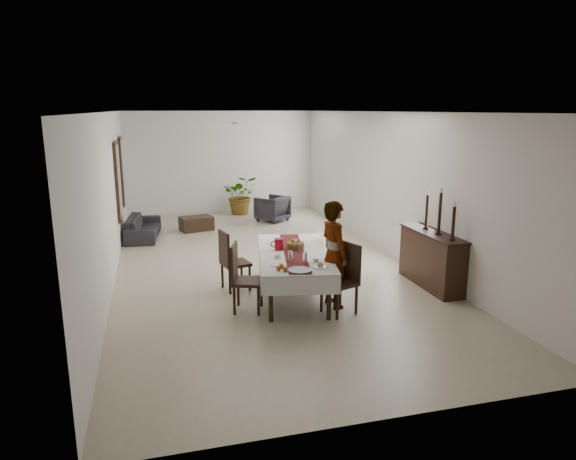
% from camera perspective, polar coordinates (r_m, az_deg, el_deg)
% --- Properties ---
extents(floor, '(6.00, 12.00, 0.00)m').
position_cam_1_polar(floor, '(11.18, -3.01, -3.66)').
color(floor, '#B0A68C').
rests_on(floor, ground).
extents(ceiling, '(6.00, 12.00, 0.02)m').
position_cam_1_polar(ceiling, '(10.69, -3.23, 12.98)').
color(ceiling, white).
rests_on(ceiling, wall_back).
extents(wall_back, '(6.00, 0.02, 3.20)m').
position_cam_1_polar(wall_back, '(16.69, -7.43, 7.50)').
color(wall_back, silver).
rests_on(wall_back, floor).
extents(wall_front, '(6.00, 0.02, 3.20)m').
position_cam_1_polar(wall_front, '(5.24, 10.66, -5.35)').
color(wall_front, silver).
rests_on(wall_front, floor).
extents(wall_left, '(0.02, 12.00, 3.20)m').
position_cam_1_polar(wall_left, '(10.62, -19.19, 3.59)').
color(wall_left, silver).
rests_on(wall_left, floor).
extents(wall_right, '(0.02, 12.00, 3.20)m').
position_cam_1_polar(wall_right, '(11.80, 11.34, 4.97)').
color(wall_right, silver).
rests_on(wall_right, floor).
extents(dining_table_top, '(1.50, 2.65, 0.05)m').
position_cam_1_polar(dining_table_top, '(9.09, 0.67, -2.67)').
color(dining_table_top, black).
rests_on(dining_table_top, table_leg_fl).
extents(table_leg_fl, '(0.09, 0.09, 0.73)m').
position_cam_1_polar(table_leg_fl, '(8.06, -1.92, -7.73)').
color(table_leg_fl, black).
rests_on(table_leg_fl, floor).
extents(table_leg_fr, '(0.09, 0.09, 0.73)m').
position_cam_1_polar(table_leg_fr, '(8.14, 4.60, -7.54)').
color(table_leg_fr, black).
rests_on(table_leg_fr, floor).
extents(table_leg_bl, '(0.09, 0.09, 0.73)m').
position_cam_1_polar(table_leg_bl, '(10.31, -2.42, -2.99)').
color(table_leg_bl, black).
rests_on(table_leg_bl, floor).
extents(table_leg_br, '(0.09, 0.09, 0.73)m').
position_cam_1_polar(table_leg_br, '(10.38, 2.66, -2.89)').
color(table_leg_br, black).
rests_on(table_leg_br, floor).
extents(tablecloth_top, '(1.72, 2.87, 0.01)m').
position_cam_1_polar(tablecloth_top, '(9.08, 0.67, -2.48)').
color(tablecloth_top, silver).
rests_on(tablecloth_top, dining_table_top).
extents(tablecloth_drape_left, '(0.52, 2.64, 0.31)m').
position_cam_1_polar(tablecloth_drape_left, '(9.09, -3.17, -3.47)').
color(tablecloth_drape_left, white).
rests_on(tablecloth_drape_left, dining_table_top).
extents(tablecloth_drape_right, '(0.52, 2.64, 0.31)m').
position_cam_1_polar(tablecloth_drape_right, '(9.19, 4.47, -3.31)').
color(tablecloth_drape_right, silver).
rests_on(tablecloth_drape_right, dining_table_top).
extents(tablecloth_drape_near, '(1.21, 0.24, 0.31)m').
position_cam_1_polar(tablecloth_drape_near, '(7.85, 1.47, -6.19)').
color(tablecloth_drape_near, silver).
rests_on(tablecloth_drape_near, dining_table_top).
extents(tablecloth_drape_far, '(1.21, 0.24, 0.31)m').
position_cam_1_polar(tablecloth_drape_far, '(10.41, 0.07, -1.28)').
color(tablecloth_drape_far, silver).
rests_on(tablecloth_drape_far, dining_table_top).
extents(table_runner, '(0.85, 2.63, 0.00)m').
position_cam_1_polar(table_runner, '(9.08, 0.67, -2.43)').
color(table_runner, '#5A1A19').
rests_on(table_runner, tablecloth_top).
extents(red_pitcher, '(0.18, 0.18, 0.21)m').
position_cam_1_polar(red_pitcher, '(9.18, -1.02, -1.59)').
color(red_pitcher, maroon).
rests_on(red_pitcher, tablecloth_top).
extents(pitcher_handle, '(0.13, 0.04, 0.12)m').
position_cam_1_polar(pitcher_handle, '(9.18, -1.58, -1.59)').
color(pitcher_handle, maroon).
rests_on(pitcher_handle, red_pitcher).
extents(wine_glass_near, '(0.07, 0.07, 0.18)m').
position_cam_1_polar(wine_glass_near, '(8.42, 1.90, -3.09)').
color(wine_glass_near, white).
rests_on(wine_glass_near, tablecloth_top).
extents(wine_glass_mid, '(0.07, 0.07, 0.18)m').
position_cam_1_polar(wine_glass_mid, '(8.50, 0.29, -2.93)').
color(wine_glass_mid, silver).
rests_on(wine_glass_mid, tablecloth_top).
extents(wine_glass_far, '(0.07, 0.07, 0.18)m').
position_cam_1_polar(wine_glass_far, '(9.11, 0.97, -1.81)').
color(wine_glass_far, silver).
rests_on(wine_glass_far, tablecloth_top).
extents(teacup_right, '(0.09, 0.09, 0.06)m').
position_cam_1_polar(teacup_right, '(8.50, 3.12, -3.34)').
color(teacup_right, silver).
rests_on(teacup_right, saucer_right).
extents(saucer_right, '(0.16, 0.16, 0.01)m').
position_cam_1_polar(saucer_right, '(8.51, 3.12, -3.50)').
color(saucer_right, silver).
rests_on(saucer_right, tablecloth_top).
extents(teacup_left, '(0.09, 0.09, 0.06)m').
position_cam_1_polar(teacup_left, '(8.70, -1.18, -2.93)').
color(teacup_left, silver).
rests_on(teacup_left, saucer_left).
extents(saucer_left, '(0.16, 0.16, 0.01)m').
position_cam_1_polar(saucer_left, '(8.71, -1.18, -3.09)').
color(saucer_left, silver).
rests_on(saucer_left, tablecloth_top).
extents(plate_near_right, '(0.25, 0.25, 0.02)m').
position_cam_1_polar(plate_near_right, '(8.22, 3.60, -4.11)').
color(plate_near_right, silver).
rests_on(plate_near_right, tablecloth_top).
extents(bread_near_right, '(0.09, 0.09, 0.09)m').
position_cam_1_polar(bread_near_right, '(8.21, 3.61, -3.92)').
color(bread_near_right, tan).
rests_on(bread_near_right, plate_near_right).
extents(plate_near_left, '(0.25, 0.25, 0.02)m').
position_cam_1_polar(plate_near_left, '(8.31, -1.04, -3.89)').
color(plate_near_left, silver).
rests_on(plate_near_left, tablecloth_top).
extents(plate_far_left, '(0.25, 0.25, 0.02)m').
position_cam_1_polar(plate_far_left, '(9.61, -1.59, -1.51)').
color(plate_far_left, silver).
rests_on(plate_far_left, tablecloth_top).
extents(serving_tray, '(0.37, 0.37, 0.02)m').
position_cam_1_polar(serving_tray, '(8.03, 1.31, -4.48)').
color(serving_tray, '#424348').
rests_on(serving_tray, tablecloth_top).
extents(jam_jar_a, '(0.07, 0.07, 0.08)m').
position_cam_1_polar(jam_jar_a, '(7.98, -0.31, -4.39)').
color(jam_jar_a, '#9B4816').
rests_on(jam_jar_a, tablecloth_top).
extents(jam_jar_b, '(0.07, 0.07, 0.08)m').
position_cam_1_polar(jam_jar_b, '(8.03, -1.08, -4.27)').
color(jam_jar_b, '#954B15').
rests_on(jam_jar_b, tablecloth_top).
extents(jam_jar_c, '(0.07, 0.07, 0.08)m').
position_cam_1_polar(jam_jar_c, '(8.13, -0.75, -4.04)').
color(jam_jar_c, '#8C5B14').
rests_on(jam_jar_c, tablecloth_top).
extents(fruit_basket, '(0.31, 0.31, 0.10)m').
position_cam_1_polar(fruit_basket, '(9.32, 0.86, -1.70)').
color(fruit_basket, brown).
rests_on(fruit_basket, tablecloth_top).
extents(fruit_red, '(0.09, 0.09, 0.09)m').
position_cam_1_polar(fruit_red, '(9.32, 1.04, -1.20)').
color(fruit_red, maroon).
rests_on(fruit_red, fruit_basket).
extents(fruit_green, '(0.08, 0.08, 0.08)m').
position_cam_1_polar(fruit_green, '(9.33, 0.59, -1.19)').
color(fruit_green, '#587523').
rests_on(fruit_green, fruit_basket).
extents(fruit_yellow, '(0.09, 0.09, 0.09)m').
position_cam_1_polar(fruit_yellow, '(9.25, 0.89, -1.31)').
color(fruit_yellow, gold).
rests_on(fruit_yellow, fruit_basket).
extents(chair_right_near_seat, '(0.62, 0.62, 0.06)m').
position_cam_1_polar(chair_right_near_seat, '(8.38, 5.71, -5.89)').
color(chair_right_near_seat, black).
rests_on(chair_right_near_seat, chair_right_near_leg_fl).
extents(chair_right_near_leg_fl, '(0.06, 0.06, 0.48)m').
position_cam_1_polar(chair_right_near_leg_fl, '(8.46, 7.59, -7.71)').
color(chair_right_near_leg_fl, black).
rests_on(chair_right_near_leg_fl, floor).
extents(chair_right_near_leg_fr, '(0.06, 0.06, 0.48)m').
position_cam_1_polar(chair_right_near_leg_fr, '(8.73, 5.83, -6.96)').
color(chair_right_near_leg_fr, black).
rests_on(chair_right_near_leg_fr, floor).
extents(chair_right_near_leg_bl, '(0.06, 0.06, 0.48)m').
position_cam_1_polar(chair_right_near_leg_bl, '(8.21, 5.50, -8.31)').
color(chair_right_near_leg_bl, black).
rests_on(chair_right_near_leg_bl, floor).
extents(chair_right_near_leg_br, '(0.06, 0.06, 0.48)m').
position_cam_1_polar(chair_right_near_leg_br, '(8.50, 3.75, -7.51)').
color(chair_right_near_leg_br, black).
rests_on(chair_right_near_leg_br, floor).
extents(chair_right_near_back, '(0.21, 0.48, 0.62)m').
position_cam_1_polar(chair_right_near_back, '(8.42, 6.92, -3.46)').
color(chair_right_near_back, black).
rests_on(chair_right_near_back, chair_right_near_seat).
extents(chair_right_far_seat, '(0.50, 0.50, 0.05)m').
position_cam_1_polar(chair_right_far_seat, '(9.82, 3.60, -2.98)').
color(chair_right_far_seat, black).
rests_on(chair_right_far_seat, chair_right_far_leg_fl).
extents(chair_right_far_leg_fl, '(0.05, 0.05, 0.48)m').
position_cam_1_polar(chair_right_far_leg_fl, '(9.80, 5.07, -4.69)').
color(chair_right_far_leg_fl, black).
rests_on(chair_right_far_leg_fl, floor).
extents(chair_right_far_leg_fr, '(0.05, 0.05, 0.48)m').
position_cam_1_polar(chair_right_far_leg_fr, '(10.15, 4.24, -4.04)').
color(chair_right_far_leg_fr, black).
rests_on(chair_right_far_leg_fr, floor).
extents(chair_right_far_leg_bl, '(0.05, 0.05, 0.48)m').
position_cam_1_polar(chair_right_far_leg_bl, '(9.66, 2.88, -4.92)').
color(chair_right_far_leg_bl, black).
rests_on(chair_right_far_leg_bl, floor).
extents(chair_right_far_leg_br, '(0.05, 0.05, 0.48)m').
position_cam_1_polar(chair_right_far_leg_br, '(10.02, 2.12, -4.24)').
color(chair_right_far_leg_br, black).
rests_on(chair_right_far_leg_br, floor).
extents(chair_right_far_back, '(0.06, 0.48, 0.62)m').
position_cam_1_polar(chair_right_far_back, '(9.81, 4.83, -1.03)').
color(chair_right_far_back, black).
rests_on(chair_right_far_back, chair_right_far_seat).
extents(chair_left_near_seat, '(0.61, 0.61, 0.05)m').
position_cam_1_polar(chair_left_near_seat, '(8.46, -4.49, -5.73)').
color(chair_left_near_seat, black).
rests_on(chair_left_near_seat, chair_left_near_leg_fl).
extents(chair_left_near_leg_fl, '(0.06, 0.06, 0.47)m').
position_cam_1_polar(chair_left_near_leg_fl, '(8.76, -5.55, -6.92)').
color(chair_left_near_leg_fl, black).
rests_on(chair_left_near_leg_fl, floor).
extents(chair_left_near_leg_fr, '(0.06, 0.06, 0.47)m').
position_cam_1_polar(chair_left_near_leg_fr, '(8.40, -5.99, -7.83)').
color(chair_left_near_leg_fr, black).
rests_on(chair_left_near_leg_fr, floor).
extents(chair_left_near_leg_bl, '(0.06, 0.06, 0.47)m').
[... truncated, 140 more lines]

